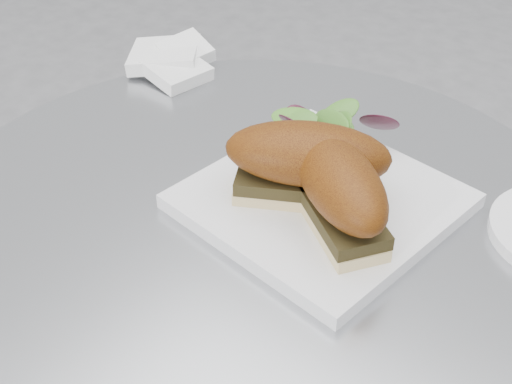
{
  "coord_description": "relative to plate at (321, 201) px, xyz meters",
  "views": [
    {
      "loc": [
        0.33,
        -0.43,
        1.19
      ],
      "look_at": [
        0.0,
        0.0,
        0.77
      ],
      "focal_mm": 50.0,
      "sensor_mm": 36.0,
      "label": 1
    }
  ],
  "objects": [
    {
      "name": "plate",
      "position": [
        0.0,
        0.0,
        0.0
      ],
      "size": [
        0.26,
        0.26,
        0.02
      ],
      "primitive_type": "cube",
      "rotation": [
        0.0,
        0.0,
        -0.13
      ],
      "color": "white",
      "rests_on": "table"
    },
    {
      "name": "sandwich_left",
      "position": [
        -0.01,
        -0.01,
        0.05
      ],
      "size": [
        0.18,
        0.14,
        0.08
      ],
      "rotation": [
        0.0,
        0.0,
        0.49
      ],
      "color": "beige",
      "rests_on": "plate"
    },
    {
      "name": "table",
      "position": [
        -0.04,
        -0.06,
        -0.25
      ],
      "size": [
        0.7,
        0.7,
        0.73
      ],
      "color": "#A2A5A9",
      "rests_on": "ground"
    },
    {
      "name": "napkin",
      "position": [
        -0.32,
        0.12,
        0.0
      ],
      "size": [
        0.15,
        0.15,
        0.02
      ],
      "primitive_type": null,
      "rotation": [
        0.0,
        0.0,
        0.32
      ],
      "color": "white",
      "rests_on": "table"
    },
    {
      "name": "salad",
      "position": [
        -0.03,
        0.07,
        0.03
      ],
      "size": [
        0.12,
        0.12,
        0.05
      ],
      "primitive_type": null,
      "color": "#619831",
      "rests_on": "plate"
    },
    {
      "name": "sandwich_right",
      "position": [
        0.04,
        -0.03,
        0.05
      ],
      "size": [
        0.16,
        0.14,
        0.08
      ],
      "rotation": [
        0.0,
        0.0,
        -0.6
      ],
      "color": "beige",
      "rests_on": "plate"
    }
  ]
}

